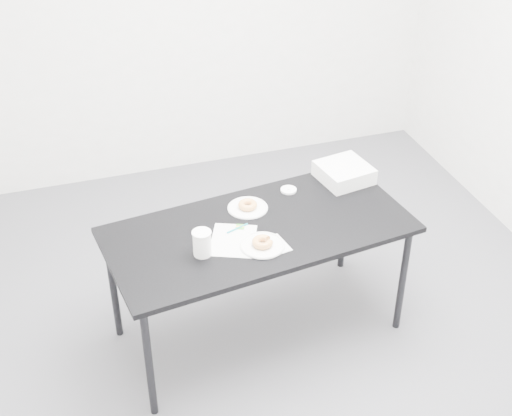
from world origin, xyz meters
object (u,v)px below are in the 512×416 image
object	(u,v)px
plate_near	(262,245)
plate_far	(248,208)
scorecard	(233,240)
bakery_box	(344,173)
donut_far	(248,205)
coffee_cup	(202,243)
donut_near	(262,242)
table	(259,236)
pen	(237,228)

from	to	relation	value
plate_near	plate_far	bearing A→B (deg)	84.92
scorecard	bakery_box	world-z (taller)	bakery_box
donut_far	coffee_cup	size ratio (longest dim) A/B	0.76
plate_far	coffee_cup	world-z (taller)	coffee_cup
donut_near	plate_far	size ratio (longest dim) A/B	0.49
table	pen	xyz separation A→B (m)	(-0.11, 0.02, 0.06)
table	plate_near	size ratio (longest dim) A/B	7.35
donut_far	donut_near	bearing A→B (deg)	-95.08
plate_near	plate_far	xyz separation A→B (m)	(0.03, 0.35, -0.00)
pen	plate_near	distance (m)	0.20
scorecard	plate_far	bearing A→B (deg)	81.50
pen	donut_far	distance (m)	0.20
donut_near	bakery_box	size ratio (longest dim) A/B	0.39
coffee_cup	plate_far	bearing A→B (deg)	43.69
pen	plate_far	world-z (taller)	pen
pen	donut_near	xyz separation A→B (m)	(0.08, -0.18, 0.02)
pen	coffee_cup	distance (m)	0.28
table	donut_near	xyz separation A→B (m)	(-0.03, -0.16, 0.08)
table	plate_far	size ratio (longest dim) A/B	7.62
plate_near	coffee_cup	bearing A→B (deg)	174.24
table	scorecard	distance (m)	0.18
pen	coffee_cup	bearing A→B (deg)	-166.29
table	coffee_cup	size ratio (longest dim) A/B	12.29
scorecard	donut_far	distance (m)	0.30
donut_near	coffee_cup	world-z (taller)	coffee_cup
scorecard	plate_far	size ratio (longest dim) A/B	1.29
bakery_box	scorecard	bearing A→B (deg)	-163.92
table	coffee_cup	distance (m)	0.38
scorecard	coffee_cup	distance (m)	0.20
scorecard	donut_far	size ratio (longest dim) A/B	2.74
bakery_box	coffee_cup	bearing A→B (deg)	-165.01
plate_far	plate_near	bearing A→B (deg)	-95.08
donut_near	plate_far	world-z (taller)	donut_near
plate_far	coffee_cup	bearing A→B (deg)	-136.31
plate_far	bakery_box	size ratio (longest dim) A/B	0.80
pen	bakery_box	distance (m)	0.79
donut_far	coffee_cup	xyz separation A→B (m)	(-0.34, -0.32, 0.05)
coffee_cup	table	bearing A→B (deg)	20.90
table	bakery_box	xyz separation A→B (m)	(0.62, 0.31, 0.10)
coffee_cup	pen	bearing A→B (deg)	33.54
plate_near	donut_far	xyz separation A→B (m)	(0.03, 0.35, 0.02)
pen	donut_near	distance (m)	0.20
plate_far	bakery_box	bearing A→B (deg)	10.75
table	donut_near	distance (m)	0.18
plate_near	donut_near	bearing A→B (deg)	180.00
donut_far	bakery_box	bearing A→B (deg)	10.75
coffee_cup	bakery_box	xyz separation A→B (m)	(0.96, 0.44, -0.02)
donut_near	coffee_cup	distance (m)	0.31
plate_far	bakery_box	distance (m)	0.63
coffee_cup	donut_near	bearing A→B (deg)	-5.76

